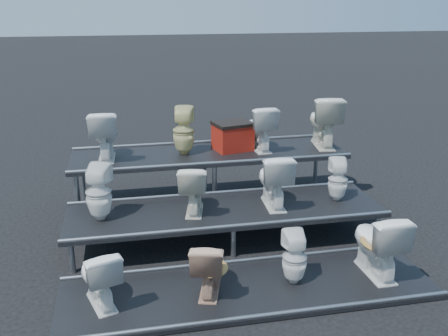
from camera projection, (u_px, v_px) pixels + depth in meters
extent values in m
plane|color=black|center=(226.00, 239.00, 6.84)|extent=(80.00, 80.00, 0.00)
cube|color=black|center=(249.00, 289.00, 5.63)|extent=(4.20, 1.20, 0.06)
cube|color=black|center=(226.00, 224.00, 6.77)|extent=(4.20, 1.20, 0.46)
cube|color=black|center=(209.00, 178.00, 7.91)|extent=(4.20, 1.20, 0.86)
imported|color=white|center=(99.00, 276.00, 5.21)|extent=(0.55, 0.73, 0.66)
imported|color=tan|center=(209.00, 266.00, 5.43)|extent=(0.52, 0.70, 0.64)
imported|color=white|center=(295.00, 257.00, 5.62)|extent=(0.30, 0.30, 0.62)
imported|color=white|center=(377.00, 242.00, 5.78)|extent=(0.46, 0.79, 0.80)
imported|color=white|center=(99.00, 193.00, 6.27)|extent=(0.41, 0.41, 0.73)
imported|color=silver|center=(194.00, 188.00, 6.51)|extent=(0.49, 0.71, 0.66)
imported|color=white|center=(274.00, 179.00, 6.70)|extent=(0.46, 0.75, 0.75)
imported|color=white|center=(338.00, 180.00, 6.89)|extent=(0.32, 0.33, 0.60)
imported|color=white|center=(105.00, 135.00, 7.36)|extent=(0.44, 0.74, 0.74)
imported|color=beige|center=(184.00, 131.00, 7.58)|extent=(0.40, 0.41, 0.73)
imported|color=white|center=(260.00, 128.00, 7.81)|extent=(0.44, 0.72, 0.71)
imported|color=silver|center=(324.00, 121.00, 7.99)|extent=(0.57, 0.87, 0.83)
cube|color=#9C2011|center=(233.00, 137.00, 7.85)|extent=(0.64, 0.56, 0.40)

